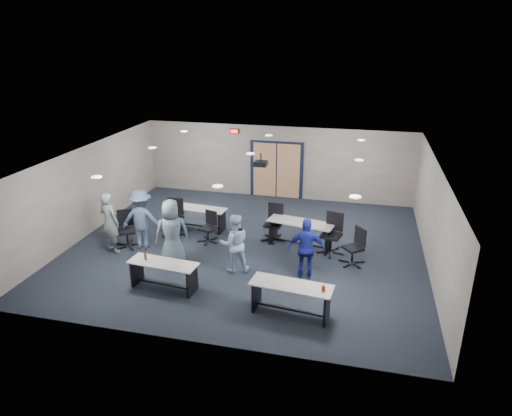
% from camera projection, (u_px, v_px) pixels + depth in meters
% --- Properties ---
extents(floor, '(10.00, 10.00, 0.00)m').
position_uv_depth(floor, '(247.00, 247.00, 13.33)').
color(floor, black).
rests_on(floor, ground).
extents(back_wall, '(10.00, 0.04, 2.70)m').
position_uv_depth(back_wall, '(277.00, 162.00, 16.93)').
color(back_wall, slate).
rests_on(back_wall, floor).
extents(front_wall, '(10.00, 0.04, 2.70)m').
position_uv_depth(front_wall, '(188.00, 283.00, 8.76)').
color(front_wall, slate).
rests_on(front_wall, floor).
extents(left_wall, '(0.04, 9.00, 2.70)m').
position_uv_depth(left_wall, '(88.00, 190.00, 13.93)').
color(left_wall, slate).
rests_on(left_wall, floor).
extents(right_wall, '(0.04, 9.00, 2.70)m').
position_uv_depth(right_wall, '(434.00, 219.00, 11.76)').
color(right_wall, slate).
rests_on(right_wall, floor).
extents(ceiling, '(10.00, 9.00, 0.04)m').
position_uv_depth(ceiling, '(246.00, 157.00, 12.36)').
color(ceiling, white).
rests_on(ceiling, back_wall).
extents(double_door, '(2.00, 0.07, 2.20)m').
position_uv_depth(double_door, '(276.00, 170.00, 17.01)').
color(double_door, black).
rests_on(double_door, back_wall).
extents(exit_sign, '(0.32, 0.07, 0.18)m').
position_uv_depth(exit_sign, '(234.00, 131.00, 16.83)').
color(exit_sign, black).
rests_on(exit_sign, back_wall).
extents(ceiling_projector, '(0.35, 0.32, 0.37)m').
position_uv_depth(ceiling_projector, '(261.00, 163.00, 12.85)').
color(ceiling_projector, black).
rests_on(ceiling_projector, ceiling).
extents(ceiling_can_lights, '(6.24, 5.74, 0.02)m').
position_uv_depth(ceiling_can_lights, '(248.00, 156.00, 12.60)').
color(ceiling_can_lights, white).
rests_on(ceiling_can_lights, ceiling).
extents(table_front_left, '(1.76, 0.73, 0.95)m').
position_uv_depth(table_front_left, '(163.00, 270.00, 11.02)').
color(table_front_left, '#BBB7B0').
rests_on(table_front_left, floor).
extents(table_front_right, '(1.87, 0.81, 0.85)m').
position_uv_depth(table_front_right, '(291.00, 294.00, 9.98)').
color(table_front_right, '#BBB7B0').
rests_on(table_front_right, floor).
extents(table_back_left, '(1.78, 0.73, 0.70)m').
position_uv_depth(table_back_left, '(199.00, 215.00, 14.40)').
color(table_back_left, '#BBB7B0').
rests_on(table_back_left, floor).
extents(table_back_right, '(1.99, 1.00, 0.77)m').
position_uv_depth(table_back_right, '(300.00, 230.00, 13.17)').
color(table_back_right, '#BBB7B0').
rests_on(table_back_right, floor).
extents(chair_back_a, '(0.77, 0.77, 1.14)m').
position_uv_depth(chair_back_a, '(174.00, 218.00, 13.89)').
color(chair_back_a, black).
rests_on(chair_back_a, floor).
extents(chair_back_b, '(0.74, 0.74, 0.94)m').
position_uv_depth(chair_back_b, '(208.00, 227.00, 13.48)').
color(chair_back_b, black).
rests_on(chair_back_b, floor).
extents(chair_back_c, '(0.77, 0.77, 1.11)m').
position_uv_depth(chair_back_c, '(273.00, 223.00, 13.56)').
color(chair_back_c, black).
rests_on(chair_back_c, floor).
extents(chair_back_d, '(0.90, 0.90, 1.17)m').
position_uv_depth(chair_back_d, '(331.00, 234.00, 12.76)').
color(chair_back_d, black).
rests_on(chair_back_d, floor).
extents(chair_loose_left, '(0.92, 0.92, 1.08)m').
position_uv_depth(chair_loose_left, '(126.00, 229.00, 13.17)').
color(chair_loose_left, black).
rests_on(chair_loose_left, floor).
extents(chair_loose_right, '(0.91, 0.91, 1.02)m').
position_uv_depth(chair_loose_right, '(353.00, 247.00, 12.16)').
color(chair_loose_right, black).
rests_on(chair_loose_right, floor).
extents(person_gray, '(0.75, 0.62, 1.78)m').
position_uv_depth(person_gray, '(110.00, 222.00, 12.76)').
color(person_gray, gray).
rests_on(person_gray, floor).
extents(person_plaid, '(1.06, 0.92, 1.83)m').
position_uv_depth(person_plaid, '(172.00, 233.00, 12.02)').
color(person_plaid, slate).
rests_on(person_plaid, floor).
extents(person_lightblue, '(0.94, 0.84, 1.58)m').
position_uv_depth(person_lightblue, '(235.00, 243.00, 11.72)').
color(person_lightblue, '#BBD5F7').
rests_on(person_lightblue, floor).
extents(person_navy, '(0.98, 0.49, 1.61)m').
position_uv_depth(person_navy, '(307.00, 249.00, 11.39)').
color(person_navy, navy).
rests_on(person_navy, floor).
extents(person_back, '(1.23, 0.84, 1.76)m').
position_uv_depth(person_back, '(142.00, 219.00, 13.00)').
color(person_back, '#415675').
rests_on(person_back, floor).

